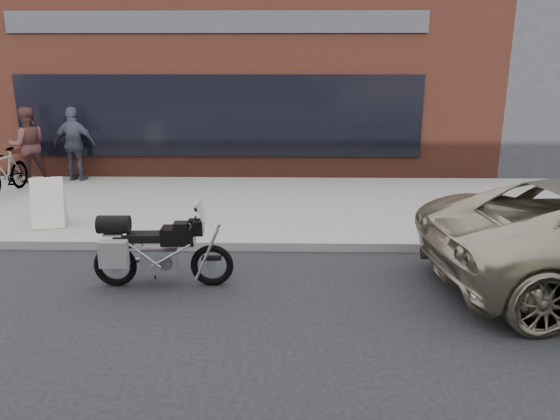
{
  "coord_description": "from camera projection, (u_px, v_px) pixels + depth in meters",
  "views": [
    {
      "loc": [
        -0.21,
        -4.55,
        3.18
      ],
      "look_at": [
        -0.37,
        3.56,
        0.85
      ],
      "focal_mm": 35.0,
      "sensor_mm": 36.0,
      "label": 1
    }
  ],
  "objects": [
    {
      "name": "sandwich_sign",
      "position": [
        48.0,
        202.0,
        9.88
      ],
      "size": [
        0.66,
        0.62,
        0.9
      ],
      "rotation": [
        0.0,
        0.0,
        0.22
      ],
      "color": "white",
      "rests_on": "near_sidewalk"
    },
    {
      "name": "ground",
      "position": [
        311.0,
        397.0,
        5.25
      ],
      "size": [
        120.0,
        120.0,
        0.0
      ],
      "primitive_type": "plane",
      "color": "black",
      "rests_on": "ground"
    },
    {
      "name": "cafe_patron_right",
      "position": [
        75.0,
        144.0,
        13.33
      ],
      "size": [
        1.11,
        0.57,
        1.81
      ],
      "primitive_type": "imported",
      "rotation": [
        0.0,
        0.0,
        3.02
      ],
      "color": "#393948",
      "rests_on": "near_sidewalk"
    },
    {
      "name": "near_sidewalk",
      "position": [
        300.0,
        201.0,
        11.95
      ],
      "size": [
        44.0,
        6.0,
        0.15
      ],
      "primitive_type": "cube",
      "color": "gray",
      "rests_on": "ground"
    },
    {
      "name": "bicycle_rear",
      "position": [
        5.0,
        172.0,
        12.13
      ],
      "size": [
        0.64,
        1.71,
        1.0
      ],
      "primitive_type": "imported",
      "rotation": [
        0.0,
        0.0,
        -0.1
      ],
      "color": "gray",
      "rests_on": "near_sidewalk"
    },
    {
      "name": "storefront",
      "position": [
        238.0,
        83.0,
        18.1
      ],
      "size": [
        14.0,
        10.07,
        4.5
      ],
      "color": "#5D2A1E",
      "rests_on": "ground"
    },
    {
      "name": "motorcycle",
      "position": [
        153.0,
        250.0,
        7.62
      ],
      "size": [
        1.98,
        0.68,
        1.25
      ],
      "rotation": [
        0.0,
        0.0,
        0.03
      ],
      "color": "black",
      "rests_on": "ground"
    },
    {
      "name": "cafe_patron_left",
      "position": [
        28.0,
        145.0,
        13.15
      ],
      "size": [
        1.11,
        1.03,
        1.82
      ],
      "primitive_type": "imported",
      "rotation": [
        0.0,
        0.0,
        3.65
      ],
      "color": "#412523",
      "rests_on": "near_sidewalk"
    }
  ]
}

